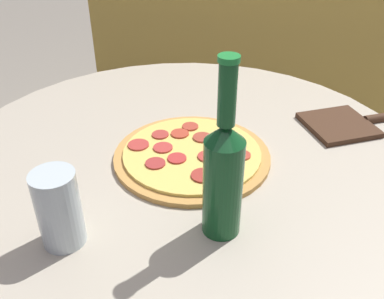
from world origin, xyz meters
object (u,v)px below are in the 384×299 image
object	(u,v)px
beer_bottle	(223,174)
drinking_glass	(59,209)
pizza	(192,155)
pizza_paddle	(350,123)

from	to	relation	value
beer_bottle	drinking_glass	xyz separation A→B (m)	(-0.23, -0.08, -0.05)
pizza	beer_bottle	bearing A→B (deg)	-62.93
pizza_paddle	drinking_glass	size ratio (longest dim) A/B	2.23
pizza	drinking_glass	size ratio (longest dim) A/B	2.47
beer_bottle	drinking_glass	size ratio (longest dim) A/B	2.30
pizza_paddle	drinking_glass	distance (m)	0.66
drinking_glass	pizza_paddle	bearing A→B (deg)	47.03
drinking_glass	pizza	bearing A→B (deg)	63.35
drinking_glass	beer_bottle	bearing A→B (deg)	20.02
beer_bottle	pizza_paddle	world-z (taller)	beer_bottle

